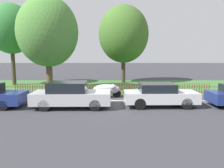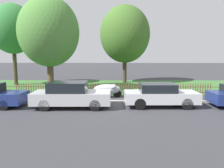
{
  "view_description": "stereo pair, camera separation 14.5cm",
  "coord_description": "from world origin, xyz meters",
  "views": [
    {
      "loc": [
        -0.02,
        -13.73,
        3.13
      ],
      "look_at": [
        -0.05,
        0.8,
        1.1
      ],
      "focal_mm": 35.0,
      "sensor_mm": 36.0,
      "label": 1
    },
    {
      "loc": [
        0.13,
        -13.73,
        3.13
      ],
      "look_at": [
        -0.05,
        0.8,
        1.1
      ],
      "focal_mm": 35.0,
      "sensor_mm": 36.0,
      "label": 2
    }
  ],
  "objects": [
    {
      "name": "covered_motorcycle",
      "position": [
        -0.36,
        1.62,
        0.61
      ],
      "size": [
        2.05,
        0.86,
        0.97
      ],
      "rotation": [
        0.0,
        0.0,
        0.01
      ],
      "color": "black",
      "rests_on": "ground"
    },
    {
      "name": "ground_plane",
      "position": [
        0.0,
        0.0,
        0.0
      ],
      "size": [
        120.0,
        120.0,
        0.0
      ],
      "primitive_type": "plane",
      "color": "#38383D"
    },
    {
      "name": "park_fence",
      "position": [
        -0.0,
        2.3,
        0.47
      ],
      "size": [
        40.03,
        0.05,
        0.93
      ],
      "color": "brown",
      "rests_on": "ground"
    },
    {
      "name": "tree_nearest_kerb",
      "position": [
        -9.78,
        7.86,
        5.49
      ],
      "size": [
        4.2,
        4.2,
        7.93
      ],
      "color": "#473828",
      "rests_on": "ground"
    },
    {
      "name": "tree_behind_motorcycle",
      "position": [
        -5.24,
        4.4,
        4.86
      ],
      "size": [
        4.93,
        4.93,
        7.72
      ],
      "color": "brown",
      "rests_on": "ground"
    },
    {
      "name": "parked_car_navy_estate",
      "position": [
        -2.41,
        -1.31,
        0.76
      ],
      "size": [
        4.5,
        1.85,
        1.51
      ],
      "rotation": [
        0.0,
        0.0,
        0.02
      ],
      "color": "#BCBCC1",
      "rests_on": "ground"
    },
    {
      "name": "parked_car_red_compact",
      "position": [
        2.81,
        -1.0,
        0.71
      ],
      "size": [
        4.29,
        1.76,
        1.39
      ],
      "rotation": [
        0.0,
        0.0,
        0.02
      ],
      "color": "silver",
      "rests_on": "ground"
    },
    {
      "name": "kerb_stone",
      "position": [
        0.0,
        0.1,
        0.06
      ],
      "size": [
        40.03,
        0.2,
        0.12
      ],
      "primitive_type": "cube",
      "color": "#B2ADA3",
      "rests_on": "ground"
    },
    {
      "name": "tree_mid_park",
      "position": [
        1.21,
        9.83,
        5.15
      ],
      "size": [
        5.25,
        5.25,
        8.18
      ],
      "color": "#473828",
      "rests_on": "ground"
    },
    {
      "name": "grass_strip",
      "position": [
        0.0,
        7.02,
        0.01
      ],
      "size": [
        40.03,
        9.46,
        0.01
      ],
      "primitive_type": "cube",
      "color": "#3D7033",
      "rests_on": "ground"
    }
  ]
}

